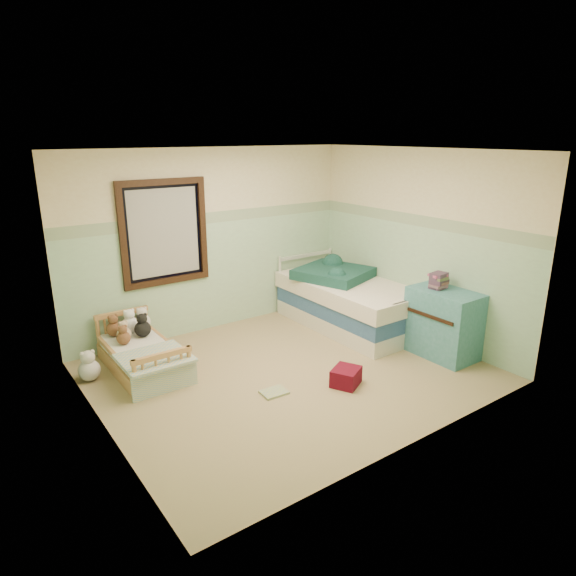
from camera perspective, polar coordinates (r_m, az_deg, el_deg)
floor at (r=5.98m, az=0.12°, el=-9.51°), size 4.20×3.60×0.02m
ceiling at (r=5.35m, az=0.14°, el=15.39°), size 4.20×3.60×0.02m
wall_back at (r=7.03m, az=-8.52°, el=5.29°), size 4.20×0.04×2.50m
wall_front at (r=4.27m, az=14.42°, el=-2.92°), size 4.20×0.04×2.50m
wall_left at (r=4.68m, az=-21.24°, el=-1.80°), size 0.04×3.60×2.50m
wall_right at (r=6.94m, az=14.39°, el=4.78°), size 0.04×3.60×2.50m
wainscot_mint at (r=7.14m, az=-8.29°, el=1.34°), size 4.20×0.01×1.50m
border_strip at (r=6.96m, az=-8.58°, el=7.89°), size 4.20×0.01×0.15m
window_frame at (r=6.67m, az=-13.80°, el=6.10°), size 1.16×0.06×1.36m
window_blinds at (r=6.68m, az=-13.83°, el=6.11°), size 0.92×0.01×1.12m
toddler_bed_frame at (r=6.23m, az=-16.12°, el=-8.12°), size 0.67×1.34×0.17m
toddler_mattress at (r=6.17m, az=-16.23°, el=-6.89°), size 0.61×1.29×0.12m
patchwork_quilt at (r=5.78m, az=-14.86°, el=-7.65°), size 0.73×0.67×0.03m
plush_bed_brown at (r=6.52m, az=-19.09°, el=-4.40°), size 0.19×0.19×0.19m
plush_bed_white at (r=6.56m, az=-17.44°, el=-3.98°), size 0.21×0.21×0.21m
plush_bed_tan at (r=6.33m, az=-18.06°, el=-4.99°), size 0.17×0.17×0.17m
plush_bed_dark at (r=6.39m, az=-16.12°, el=-4.47°), size 0.20×0.20×0.20m
plush_floor_cream at (r=6.15m, az=-21.56°, el=-8.65°), size 0.24×0.24×0.24m
plush_floor_tan at (r=5.71m, az=-16.38°, el=-10.34°), size 0.22×0.22×0.22m
twin_bed_frame at (r=7.32m, az=6.85°, el=-3.46°), size 1.05×2.09×0.22m
twin_boxspring at (r=7.25m, az=6.92°, el=-1.83°), size 1.05×2.09×0.22m
twin_mattress at (r=7.18m, az=6.98°, el=-0.17°), size 1.09×2.14×0.22m
teal_blanket at (r=7.31m, az=5.16°, el=1.68°), size 1.14×1.18×0.14m
dresser at (r=6.53m, az=17.14°, el=-3.83°), size 0.53×0.84×0.84m
book_stack at (r=6.44m, az=16.66°, el=0.81°), size 0.22×0.18×0.20m
red_pillow at (r=5.68m, az=6.57°, el=-9.95°), size 0.40×0.39×0.20m
floor_book at (r=5.52m, az=-1.59°, el=-11.71°), size 0.29×0.23×0.03m
extra_plush_0 at (r=6.62m, az=-16.12°, el=-3.71°), size 0.20×0.20×0.20m
extra_plush_1 at (r=6.24m, az=-18.12°, el=-5.39°), size 0.16×0.16×0.16m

